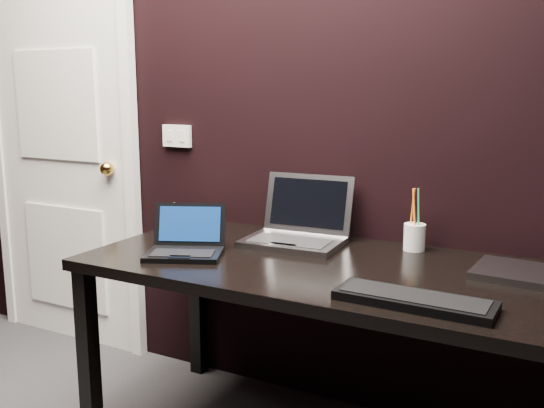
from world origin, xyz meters
The scene contains 11 objects.
wall_back centered at (0.00, 1.80, 1.30)m, with size 4.00×4.00×0.00m, color black.
door centered at (-1.35, 1.78, 1.04)m, with size 0.99×0.10×2.14m.
wall_switch centered at (-0.62, 1.79, 1.12)m, with size 0.15×0.02×0.10m.
desk centered at (0.30, 1.40, 0.66)m, with size 1.70×0.80×0.74m.
netbook centered at (-0.20, 1.26, 0.77)m, with size 0.34×0.33×0.17m.
silver_laptop centered at (0.09, 1.60, 0.79)m, with size 0.39×0.35×0.25m.
ext_keyboard centered at (0.68, 1.14, 0.75)m, with size 0.45×0.16×0.03m.
closed_laptop centered at (0.94, 1.55, 0.75)m, with size 0.36×0.27×0.02m.
desk_phone centered at (-0.43, 1.61, 0.78)m, with size 0.24×0.21×0.11m.
mobile_phone centered at (-0.36, 1.40, 0.78)m, with size 0.06×0.06×0.09m.
pen_cup centered at (0.52, 1.71, 0.79)m, with size 0.10×0.10×0.24m.
Camera 1 is at (1.08, -0.48, 1.34)m, focal length 40.00 mm.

